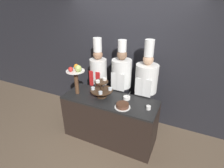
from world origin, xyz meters
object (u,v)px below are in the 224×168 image
object	(u,v)px
fruit_pedestal	(76,74)
cup_white	(148,108)
cake_round	(122,106)
serving_bowl_far	(127,98)
chef_center_left	(121,82)
chef_center_right	(146,87)
tiered_stand	(102,88)
chef_left	(99,78)

from	to	relation	value
fruit_pedestal	cup_white	bearing A→B (deg)	1.61
cake_round	serving_bowl_far	size ratio (longest dim) A/B	1.70
chef_center_left	chef_center_right	xyz separation A→B (m)	(0.49, 0.00, -0.01)
serving_bowl_far	chef_center_right	size ratio (longest dim) A/B	0.08
tiered_stand	chef_left	xyz separation A→B (m)	(-0.33, 0.49, -0.05)
chef_left	chef_center_left	size ratio (longest dim) A/B	1.00
cake_round	chef_left	world-z (taller)	chef_left
cup_white	chef_center_left	distance (m)	0.87
tiered_stand	fruit_pedestal	bearing A→B (deg)	-170.63
tiered_stand	cup_white	distance (m)	0.88
serving_bowl_far	chef_left	world-z (taller)	chef_left
chef_center_left	cup_white	bearing A→B (deg)	-37.37
tiered_stand	fruit_pedestal	xyz separation A→B (m)	(-0.47, -0.08, 0.23)
chef_center_right	chef_center_left	bearing A→B (deg)	-180.00
fruit_pedestal	chef_center_right	distance (m)	1.30
fruit_pedestal	cake_round	bearing A→B (deg)	-5.36
cake_round	cup_white	size ratio (longest dim) A/B	3.48
chef_center_right	cup_white	bearing A→B (deg)	-69.37
fruit_pedestal	chef_center_left	size ratio (longest dim) A/B	0.32
cup_white	chef_center_right	bearing A→B (deg)	110.63
serving_bowl_far	tiered_stand	bearing A→B (deg)	-165.73
chef_center_right	cake_round	bearing A→B (deg)	-106.90
cup_white	chef_center_left	bearing A→B (deg)	142.63
cup_white	fruit_pedestal	bearing A→B (deg)	-178.39
cup_white	serving_bowl_far	size ratio (longest dim) A/B	0.49
cake_round	cup_white	xyz separation A→B (m)	(0.40, 0.13, -0.00)
serving_bowl_far	chef_left	xyz separation A→B (m)	(-0.77, 0.38, 0.09)
fruit_pedestal	chef_center_left	world-z (taller)	chef_center_left
tiered_stand	chef_center_right	bearing A→B (deg)	36.08
cup_white	chef_center_right	size ratio (longest dim) A/B	0.04
tiered_stand	cake_round	bearing A→B (deg)	-19.28
fruit_pedestal	chef_center_left	xyz separation A→B (m)	(0.64, 0.56, -0.27)
tiered_stand	chef_center_right	world-z (taller)	chef_center_right
chef_center_left	serving_bowl_far	bearing A→B (deg)	-55.07
chef_center_right	serving_bowl_far	bearing A→B (deg)	-121.38
chef_center_left	chef_center_right	world-z (taller)	chef_center_right
serving_bowl_far	chef_left	size ratio (longest dim) A/B	0.09
cake_round	chef_center_left	bearing A→B (deg)	114.21
cake_round	chef_left	distance (m)	1.04
cake_round	serving_bowl_far	distance (m)	0.28
fruit_pedestal	serving_bowl_far	size ratio (longest dim) A/B	3.71
serving_bowl_far	chef_left	distance (m)	0.86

